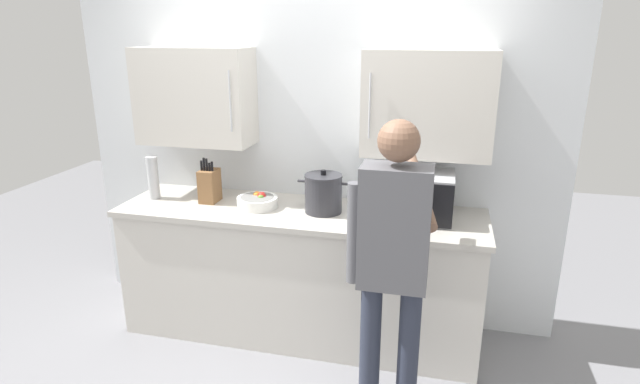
# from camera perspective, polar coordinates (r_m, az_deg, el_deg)

# --- Properties ---
(back_wall_tiled) EXTENTS (3.40, 0.44, 2.51)m
(back_wall_tiled) POSITION_cam_1_polar(r_m,az_deg,el_deg) (3.54, -0.95, 6.49)
(back_wall_tiled) COLOR silver
(back_wall_tiled) RESTS_ON ground_plane
(counter_unit) EXTENTS (2.40, 0.67, 0.90)m
(counter_unit) POSITION_cam_1_polar(r_m,az_deg,el_deg) (3.54, -2.20, -8.93)
(counter_unit) COLOR beige
(counter_unit) RESTS_ON ground_plane
(microwave_oven) EXTENTS (0.56, 0.38, 0.29)m
(microwave_oven) POSITION_cam_1_polar(r_m,az_deg,el_deg) (3.24, 9.20, -0.30)
(microwave_oven) COLOR #B7BABF
(microwave_oven) RESTS_ON counter_unit
(knife_block) EXTENTS (0.11, 0.15, 0.31)m
(knife_block) POSITION_cam_1_polar(r_m,az_deg,el_deg) (3.57, -12.16, 0.73)
(knife_block) COLOR brown
(knife_block) RESTS_ON counter_unit
(fruit_bowl) EXTENTS (0.27, 0.27, 0.10)m
(fruit_bowl) POSITION_cam_1_polar(r_m,az_deg,el_deg) (3.42, -6.95, -1.02)
(fruit_bowl) COLOR white
(fruit_bowl) RESTS_ON counter_unit
(stock_pot) EXTENTS (0.34, 0.24, 0.28)m
(stock_pot) POSITION_cam_1_polar(r_m,az_deg,el_deg) (3.29, 0.38, -0.15)
(stock_pot) COLOR #2D2D33
(stock_pot) RESTS_ON counter_unit
(thermos_flask) EXTENTS (0.08, 0.08, 0.30)m
(thermos_flask) POSITION_cam_1_polar(r_m,az_deg,el_deg) (3.73, -18.03, 1.54)
(thermos_flask) COLOR #B7BABF
(thermos_flask) RESTS_ON counter_unit
(person_figure) EXTENTS (0.44, 0.55, 1.64)m
(person_figure) POSITION_cam_1_polar(r_m,az_deg,el_deg) (2.58, 8.10, -6.70)
(person_figure) COLOR #282D3D
(person_figure) RESTS_ON ground_plane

